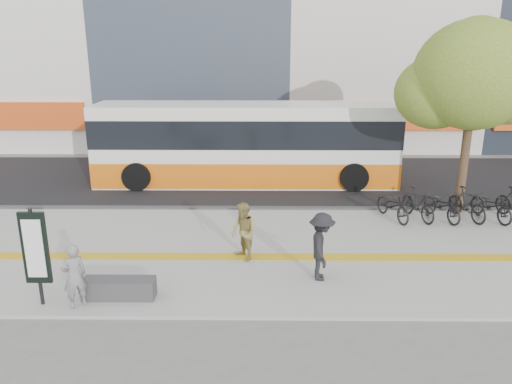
{
  "coord_description": "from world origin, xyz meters",
  "views": [
    {
      "loc": [
        0.54,
        -10.99,
        5.51
      ],
      "look_at": [
        0.42,
        2.0,
        1.59
      ],
      "focal_mm": 34.43,
      "sensor_mm": 36.0,
      "label": 1
    }
  ],
  "objects_px": {
    "pedestrian_tan": "(244,232)",
    "street_tree": "(472,77)",
    "signboard": "(35,249)",
    "bus": "(246,146)",
    "seated_woman": "(74,276)",
    "bench": "(119,288)",
    "pedestrian_dark": "(321,247)"
  },
  "relations": [
    {
      "from": "pedestrian_tan",
      "to": "street_tree",
      "type": "bearing_deg",
      "value": 86.61
    },
    {
      "from": "signboard",
      "to": "street_tree",
      "type": "relative_size",
      "value": 0.35
    },
    {
      "from": "bus",
      "to": "seated_woman",
      "type": "bearing_deg",
      "value": -108.36
    },
    {
      "from": "street_tree",
      "to": "seated_woman",
      "type": "height_order",
      "value": "street_tree"
    },
    {
      "from": "bench",
      "to": "pedestrian_dark",
      "type": "relative_size",
      "value": 0.96
    },
    {
      "from": "street_tree",
      "to": "bus",
      "type": "distance_m",
      "value": 8.63
    },
    {
      "from": "pedestrian_dark",
      "to": "bus",
      "type": "bearing_deg",
      "value": 15.89
    },
    {
      "from": "bus",
      "to": "bench",
      "type": "bearing_deg",
      "value": -104.74
    },
    {
      "from": "bench",
      "to": "pedestrian_dark",
      "type": "distance_m",
      "value": 4.73
    },
    {
      "from": "bench",
      "to": "pedestrian_tan",
      "type": "bearing_deg",
      "value": 37.23
    },
    {
      "from": "bench",
      "to": "street_tree",
      "type": "xyz_separation_m",
      "value": [
        9.78,
        6.02,
        4.21
      ]
    },
    {
      "from": "bus",
      "to": "pedestrian_tan",
      "type": "height_order",
      "value": "bus"
    },
    {
      "from": "bench",
      "to": "bus",
      "type": "distance_m",
      "value": 10.11
    },
    {
      "from": "bench",
      "to": "pedestrian_tan",
      "type": "height_order",
      "value": "pedestrian_tan"
    },
    {
      "from": "street_tree",
      "to": "bus",
      "type": "relative_size",
      "value": 0.53
    },
    {
      "from": "street_tree",
      "to": "pedestrian_tan",
      "type": "bearing_deg",
      "value": -150.73
    },
    {
      "from": "bus",
      "to": "pedestrian_tan",
      "type": "xyz_separation_m",
      "value": [
        0.16,
        -7.64,
        -0.71
      ]
    },
    {
      "from": "seated_woman",
      "to": "pedestrian_tan",
      "type": "xyz_separation_m",
      "value": [
        3.51,
        2.46,
        0.05
      ]
    },
    {
      "from": "signboard",
      "to": "bus",
      "type": "height_order",
      "value": "bus"
    },
    {
      "from": "bench",
      "to": "pedestrian_tan",
      "type": "relative_size",
      "value": 1.03
    },
    {
      "from": "bench",
      "to": "pedestrian_dark",
      "type": "xyz_separation_m",
      "value": [
        4.59,
        0.97,
        0.61
      ]
    },
    {
      "from": "bench",
      "to": "signboard",
      "type": "bearing_deg",
      "value": -169.19
    },
    {
      "from": "pedestrian_tan",
      "to": "signboard",
      "type": "bearing_deg",
      "value": -93.92
    },
    {
      "from": "bus",
      "to": "street_tree",
      "type": "bearing_deg",
      "value": -26.97
    },
    {
      "from": "signboard",
      "to": "seated_woman",
      "type": "height_order",
      "value": "signboard"
    },
    {
      "from": "signboard",
      "to": "seated_woman",
      "type": "distance_m",
      "value": 0.98
    },
    {
      "from": "bus",
      "to": "pedestrian_dark",
      "type": "distance_m",
      "value": 8.99
    },
    {
      "from": "street_tree",
      "to": "pedestrian_dark",
      "type": "height_order",
      "value": "street_tree"
    },
    {
      "from": "street_tree",
      "to": "bus",
      "type": "height_order",
      "value": "street_tree"
    },
    {
      "from": "pedestrian_dark",
      "to": "seated_woman",
      "type": "bearing_deg",
      "value": 106.99
    },
    {
      "from": "bus",
      "to": "pedestrian_dark",
      "type": "bearing_deg",
      "value": -76.83
    },
    {
      "from": "bus",
      "to": "pedestrian_tan",
      "type": "relative_size",
      "value": 7.75
    }
  ]
}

